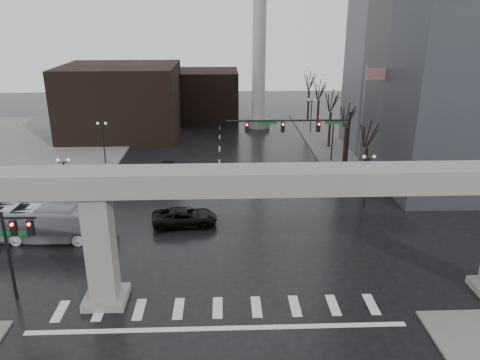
{
  "coord_description": "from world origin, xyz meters",
  "views": [
    {
      "loc": [
        0.46,
        -25.41,
        17.32
      ],
      "look_at": [
        1.79,
        9.6,
        4.5
      ],
      "focal_mm": 35.0,
      "sensor_mm": 36.0,
      "label": 1
    }
  ],
  "objects_px": {
    "signal_mast_arm": "(310,134)",
    "far_car": "(165,169)",
    "city_bus": "(46,223)",
    "pickup_truck": "(185,217)"
  },
  "relations": [
    {
      "from": "signal_mast_arm",
      "to": "far_car",
      "type": "distance_m",
      "value": 16.68
    },
    {
      "from": "city_bus",
      "to": "signal_mast_arm",
      "type": "bearing_deg",
      "value": -62.72
    },
    {
      "from": "signal_mast_arm",
      "to": "far_car",
      "type": "relative_size",
      "value": 3.06
    },
    {
      "from": "city_bus",
      "to": "far_car",
      "type": "xyz_separation_m",
      "value": [
        7.63,
        15.43,
        -0.8
      ]
    },
    {
      "from": "city_bus",
      "to": "far_car",
      "type": "bearing_deg",
      "value": -23.25
    },
    {
      "from": "pickup_truck",
      "to": "far_car",
      "type": "xyz_separation_m",
      "value": [
        -3.11,
        13.2,
        -0.09
      ]
    },
    {
      "from": "signal_mast_arm",
      "to": "pickup_truck",
      "type": "distance_m",
      "value": 15.14
    },
    {
      "from": "city_bus",
      "to": "far_car",
      "type": "distance_m",
      "value": 17.23
    },
    {
      "from": "far_car",
      "to": "pickup_truck",
      "type": "bearing_deg",
      "value": -69.97
    },
    {
      "from": "pickup_truck",
      "to": "far_car",
      "type": "relative_size",
      "value": 1.39
    }
  ]
}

